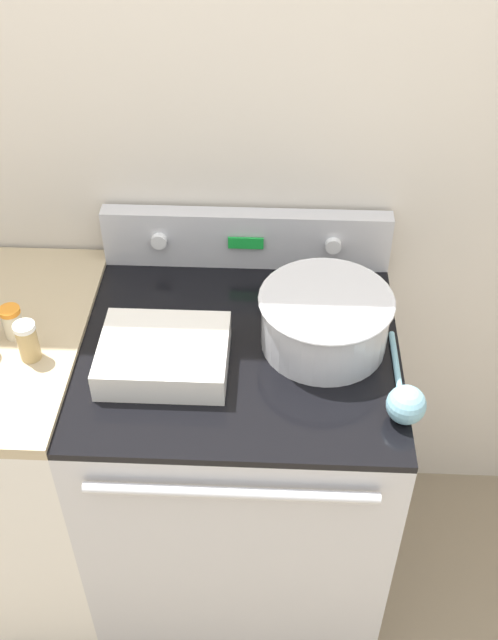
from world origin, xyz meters
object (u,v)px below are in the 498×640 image
Objects in this scene: spice_jar_white_cap at (28,341)px; casserole_dish at (164,353)px; ladle at (405,402)px; mixing_bowl at (325,318)px; spice_jar_orange_cap at (12,322)px.

casserole_dish is at bearing -0.67° from spice_jar_white_cap.
casserole_dish is 0.94× the size of ladle.
spice_jar_white_cap is (-0.30, 0.00, 0.02)m from casserole_dish.
mixing_bowl reaches higher than spice_jar_orange_cap.
spice_jar_white_cap is (-0.82, 0.13, 0.02)m from ladle.
mixing_bowl is 0.71m from spice_jar_orange_cap.
spice_jar_white_cap is (-0.66, -0.09, -0.02)m from mixing_bowl.
ladle is at bearing -53.09° from mixing_bowl.
mixing_bowl is 0.37m from casserole_dish.
spice_jar_orange_cap is at bearing 168.22° from casserole_dish.
spice_jar_white_cap is at bearing -172.31° from mixing_bowl.
spice_jar_orange_cap is (-0.87, 0.20, 0.01)m from ladle.
spice_jar_white_cap is at bearing -51.60° from spice_jar_orange_cap.
casserole_dish is at bearing -165.46° from mixing_bowl.
ladle is 0.83m from spice_jar_white_cap.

